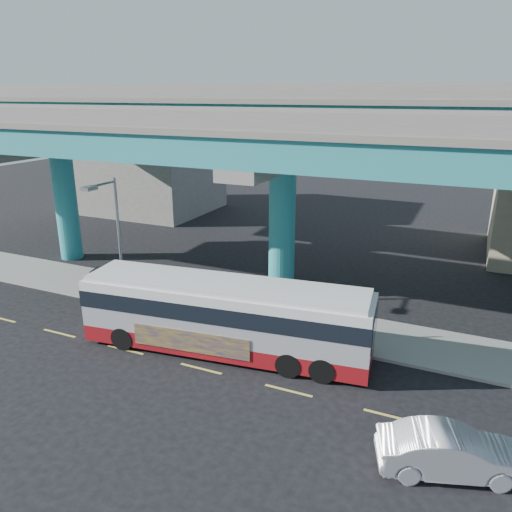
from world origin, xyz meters
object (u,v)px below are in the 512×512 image
at_px(street_lamp, 111,224).
at_px(stop_sign, 324,304).
at_px(parked_car, 126,276).
at_px(sedan, 451,452).
at_px(transit_bus, 225,314).

xyz_separation_m(street_lamp, stop_sign, (11.44, 0.71, -2.75)).
distance_m(parked_car, stop_sign, 12.79).
xyz_separation_m(sedan, parked_car, (-18.76, 8.09, 0.13)).
distance_m(sedan, stop_sign, 9.05).
bearing_deg(transit_bus, stop_sign, 28.28).
relative_size(transit_bus, stop_sign, 5.37).
distance_m(transit_bus, stop_sign, 4.61).
bearing_deg(parked_car, transit_bus, -127.99).
bearing_deg(transit_bus, parked_car, 148.08).
bearing_deg(street_lamp, parked_car, 118.60).
xyz_separation_m(parked_car, stop_sign, (12.65, -1.52, 1.06)).
relative_size(street_lamp, stop_sign, 2.78).
relative_size(transit_bus, sedan, 2.81).
xyz_separation_m(transit_bus, parked_car, (-8.88, 4.17, -0.98)).
relative_size(transit_bus, parked_car, 2.98).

